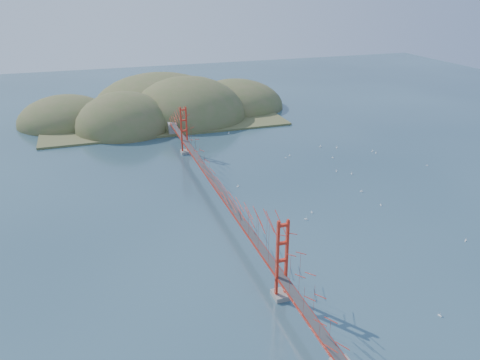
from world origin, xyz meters
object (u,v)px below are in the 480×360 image
object	(u,v)px
bridge	(218,170)
sailboat_0	(312,212)
sailboat_1	(333,157)
sailboat_2	(362,191)

from	to	relation	value
bridge	sailboat_0	distance (m)	18.98
sailboat_1	sailboat_0	size ratio (longest dim) A/B	1.13
sailboat_2	sailboat_1	world-z (taller)	sailboat_2
bridge	sailboat_1	world-z (taller)	bridge
bridge	sailboat_2	bearing A→B (deg)	-7.64
bridge	sailboat_2	distance (m)	29.99
bridge	sailboat_0	xyz separation A→B (m)	(15.19, -9.06, -6.87)
bridge	sailboat_1	bearing A→B (deg)	24.89
sailboat_2	sailboat_0	bearing A→B (deg)	-159.34
sailboat_2	sailboat_0	size ratio (longest dim) A/B	1.17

